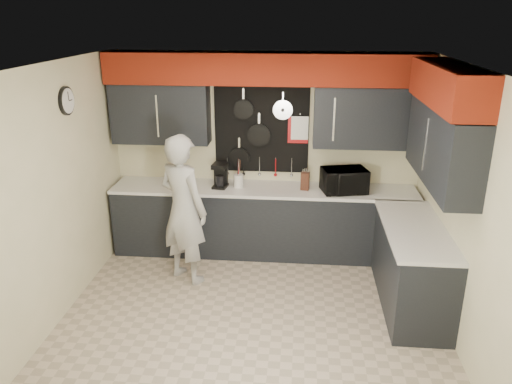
# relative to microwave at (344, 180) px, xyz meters

# --- Properties ---
(ground) EXTENTS (4.00, 4.00, 0.00)m
(ground) POSITION_rel_microwave_xyz_m (-1.01, -1.38, -1.07)
(ground) COLOR #BAA690
(ground) RESTS_ON ground
(back_wall_assembly) EXTENTS (4.00, 0.36, 2.60)m
(back_wall_assembly) POSITION_rel_microwave_xyz_m (-1.00, 0.22, 0.94)
(back_wall_assembly) COLOR beige
(back_wall_assembly) RESTS_ON ground
(right_wall_assembly) EXTENTS (0.36, 3.50, 2.60)m
(right_wall_assembly) POSITION_rel_microwave_xyz_m (0.84, -1.12, 0.87)
(right_wall_assembly) COLOR beige
(right_wall_assembly) RESTS_ON ground
(left_wall_assembly) EXTENTS (0.05, 3.50, 2.60)m
(left_wall_assembly) POSITION_rel_microwave_xyz_m (-3.00, -1.37, 0.26)
(left_wall_assembly) COLOR beige
(left_wall_assembly) RESTS_ON ground
(base_cabinets) EXTENTS (3.95, 2.20, 0.92)m
(base_cabinets) POSITION_rel_microwave_xyz_m (-0.52, -0.25, -0.61)
(base_cabinets) COLOR black
(base_cabinets) RESTS_ON ground
(microwave) EXTENTS (0.61, 0.49, 0.30)m
(microwave) POSITION_rel_microwave_xyz_m (0.00, 0.00, 0.00)
(microwave) COLOR black
(microwave) RESTS_ON base_cabinets
(knife_block) EXTENTS (0.12, 0.12, 0.23)m
(knife_block) POSITION_rel_microwave_xyz_m (-0.48, 0.04, -0.04)
(knife_block) COLOR #3A1A12
(knife_block) RESTS_ON base_cabinets
(utensil_crock) EXTENTS (0.13, 0.13, 0.17)m
(utensil_crock) POSITION_rel_microwave_xyz_m (-1.33, 0.06, -0.07)
(utensil_crock) COLOR silver
(utensil_crock) RESTS_ON base_cabinets
(coffee_maker) EXTENTS (0.20, 0.23, 0.32)m
(coffee_maker) POSITION_rel_microwave_xyz_m (-1.57, 0.05, 0.01)
(coffee_maker) COLOR black
(coffee_maker) RESTS_ON base_cabinets
(person) EXTENTS (0.78, 0.71, 1.79)m
(person) POSITION_rel_microwave_xyz_m (-1.88, -0.71, -0.17)
(person) COLOR #B4B4B2
(person) RESTS_ON ground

